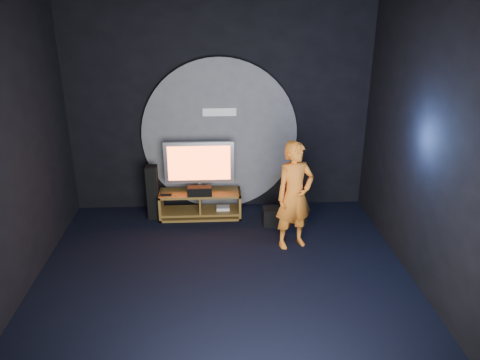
% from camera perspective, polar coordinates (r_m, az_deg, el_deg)
% --- Properties ---
extents(floor, '(5.00, 5.00, 0.00)m').
position_cam_1_polar(floor, '(6.22, -1.93, -12.71)').
color(floor, black).
rests_on(floor, ground).
extents(back_wall, '(5.00, 0.04, 3.50)m').
position_cam_1_polar(back_wall, '(7.83, -2.54, 8.68)').
color(back_wall, black).
rests_on(back_wall, ground).
extents(front_wall, '(5.00, 0.04, 3.50)m').
position_cam_1_polar(front_wall, '(3.17, -1.21, -12.22)').
color(front_wall, black).
rests_on(front_wall, ground).
extents(left_wall, '(0.04, 5.00, 3.50)m').
position_cam_1_polar(left_wall, '(5.94, -27.04, 1.96)').
color(left_wall, black).
rests_on(left_wall, ground).
extents(right_wall, '(0.04, 5.00, 3.50)m').
position_cam_1_polar(right_wall, '(6.01, 22.45, 2.93)').
color(right_wall, black).
rests_on(right_wall, ground).
extents(wall_disc_panel, '(2.60, 0.11, 2.60)m').
position_cam_1_polar(wall_disc_panel, '(7.89, -2.48, 5.42)').
color(wall_disc_panel, '#515156').
rests_on(wall_disc_panel, ground).
extents(media_console, '(1.35, 0.45, 0.45)m').
position_cam_1_polar(media_console, '(7.92, -4.79, -3.15)').
color(media_console, brown).
rests_on(media_console, ground).
extents(tv, '(1.14, 0.22, 0.85)m').
position_cam_1_polar(tv, '(7.71, -5.00, 1.91)').
color(tv, silver).
rests_on(tv, media_console).
extents(center_speaker, '(0.40, 0.15, 0.15)m').
position_cam_1_polar(center_speaker, '(7.65, -4.95, -1.37)').
color(center_speaker, black).
rests_on(center_speaker, media_console).
extents(remote, '(0.18, 0.05, 0.02)m').
position_cam_1_polar(remote, '(7.74, -9.01, -1.81)').
color(remote, black).
rests_on(remote, media_console).
extents(tower_speaker_left, '(0.18, 0.20, 0.92)m').
position_cam_1_polar(tower_speaker_left, '(7.87, -10.59, -1.50)').
color(tower_speaker_left, black).
rests_on(tower_speaker_left, ground).
extents(tower_speaker_right, '(0.18, 0.20, 0.92)m').
position_cam_1_polar(tower_speaker_right, '(7.76, 7.55, -1.67)').
color(tower_speaker_right, black).
rests_on(tower_speaker_right, ground).
extents(subwoofer, '(0.27, 0.27, 0.29)m').
position_cam_1_polar(subwoofer, '(7.65, 3.82, -4.45)').
color(subwoofer, black).
rests_on(subwoofer, ground).
extents(player, '(0.69, 0.56, 1.62)m').
position_cam_1_polar(player, '(6.80, 6.67, -1.89)').
color(player, orange).
rests_on(player, ground).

